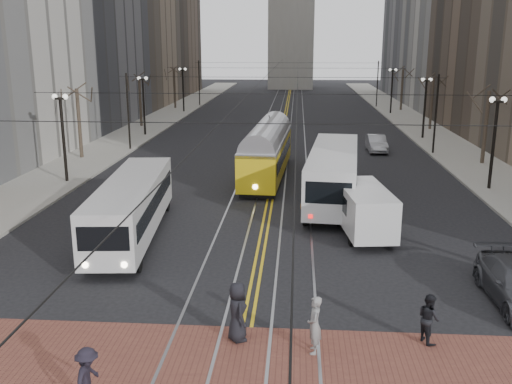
# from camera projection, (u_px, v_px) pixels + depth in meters

# --- Properties ---
(ground) EXTENTS (260.00, 260.00, 0.00)m
(ground) POSITION_uv_depth(u_px,v_px,m) (249.00, 313.00, 19.64)
(ground) COLOR black
(ground) RESTS_ON ground
(sidewalk_left) EXTENTS (5.00, 140.00, 0.15)m
(sidewalk_left) POSITION_uv_depth(u_px,v_px,m) (150.00, 125.00, 64.09)
(sidewalk_left) COLOR gray
(sidewalk_left) RESTS_ON ground
(sidewalk_right) EXTENTS (5.00, 140.00, 0.15)m
(sidewalk_right) POSITION_uv_depth(u_px,v_px,m) (421.00, 128.00, 62.00)
(sidewalk_right) COLOR gray
(sidewalk_right) RESTS_ON ground
(crosswalk_band) EXTENTS (25.00, 6.00, 0.01)m
(crosswalk_band) POSITION_uv_depth(u_px,v_px,m) (237.00, 379.00, 15.78)
(crosswalk_band) COLOR brown
(crosswalk_band) RESTS_ON ground
(streetcar_rails) EXTENTS (4.80, 130.00, 0.02)m
(streetcar_rails) POSITION_uv_depth(u_px,v_px,m) (283.00, 127.00, 63.06)
(streetcar_rails) COLOR gray
(streetcar_rails) RESTS_ON ground
(centre_lines) EXTENTS (0.42, 130.00, 0.01)m
(centre_lines) POSITION_uv_depth(u_px,v_px,m) (283.00, 127.00, 63.06)
(centre_lines) COLOR gold
(centre_lines) RESTS_ON ground
(lamp_posts) EXTENTS (27.60, 57.20, 5.60)m
(lamp_posts) POSITION_uv_depth(u_px,v_px,m) (279.00, 122.00, 46.68)
(lamp_posts) COLOR black
(lamp_posts) RESTS_ON ground
(street_trees) EXTENTS (31.68, 53.28, 5.60)m
(street_trees) POSITION_uv_depth(u_px,v_px,m) (281.00, 112.00, 52.95)
(street_trees) COLOR #382D23
(street_trees) RESTS_ON ground
(trolley_wires) EXTENTS (25.96, 120.00, 6.60)m
(trolley_wires) POSITION_uv_depth(u_px,v_px,m) (281.00, 102.00, 52.30)
(trolley_wires) COLOR black
(trolley_wires) RESTS_ON ground
(transit_bus) EXTENTS (3.31, 11.31, 2.79)m
(transit_bus) POSITION_uv_depth(u_px,v_px,m) (132.00, 209.00, 27.04)
(transit_bus) COLOR silver
(transit_bus) RESTS_ON ground
(streetcar) EXTENTS (3.07, 12.87, 3.01)m
(streetcar) POSITION_uv_depth(u_px,v_px,m) (267.00, 156.00, 39.25)
(streetcar) COLOR yellow
(streetcar) RESTS_ON ground
(rear_bus) EXTENTS (3.77, 12.11, 3.11)m
(rear_bus) POSITION_uv_depth(u_px,v_px,m) (333.00, 176.00, 33.08)
(rear_bus) COLOR silver
(rear_bus) RESTS_ON ground
(cargo_van) EXTENTS (2.66, 5.50, 2.34)m
(cargo_van) POSITION_uv_depth(u_px,v_px,m) (364.00, 212.00, 27.36)
(cargo_van) COLOR silver
(cargo_van) RESTS_ON ground
(sedan_grey) EXTENTS (1.98, 4.28, 1.42)m
(sedan_grey) POSITION_uv_depth(u_px,v_px,m) (331.00, 164.00, 40.60)
(sedan_grey) COLOR #3C3D43
(sedan_grey) RESTS_ON ground
(sedan_silver) EXTENTS (1.50, 4.26, 1.40)m
(sedan_silver) POSITION_uv_depth(u_px,v_px,m) (376.00, 143.00, 48.89)
(sedan_silver) COLOR #999AA0
(sedan_silver) RESTS_ON ground
(pedestrian_a) EXTENTS (0.93, 1.10, 1.91)m
(pedestrian_a) POSITION_uv_depth(u_px,v_px,m) (237.00, 312.00, 17.66)
(pedestrian_a) COLOR black
(pedestrian_a) RESTS_ON crosswalk_band
(pedestrian_b) EXTENTS (0.43, 0.66, 1.79)m
(pedestrian_b) POSITION_uv_depth(u_px,v_px,m) (314.00, 325.00, 16.95)
(pedestrian_b) COLOR gray
(pedestrian_b) RESTS_ON crosswalk_band
(pedestrian_c) EXTENTS (0.84, 0.94, 1.58)m
(pedestrian_c) POSITION_uv_depth(u_px,v_px,m) (429.00, 318.00, 17.60)
(pedestrian_c) COLOR black
(pedestrian_c) RESTS_ON crosswalk_band
(pedestrian_d) EXTENTS (0.63, 1.08, 1.65)m
(pedestrian_d) POSITION_uv_depth(u_px,v_px,m) (88.00, 378.00, 14.39)
(pedestrian_d) COLOR black
(pedestrian_d) RESTS_ON crosswalk_band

